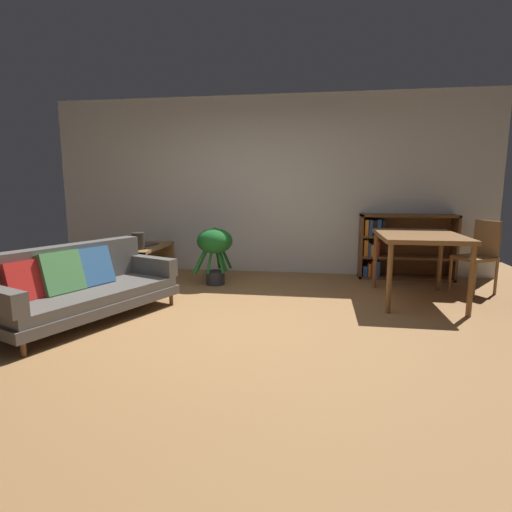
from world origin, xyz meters
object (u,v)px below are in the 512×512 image
at_px(open_laptop, 141,243).
at_px(fabric_couch, 79,285).
at_px(dining_chair_near, 479,253).
at_px(media_console, 147,264).
at_px(bookshelf, 399,246).
at_px(dining_table, 419,241).
at_px(potted_floor_plant, 215,246).
at_px(desk_speaker, 139,241).

bearing_deg(open_laptop, fabric_couch, -84.88).
xyz_separation_m(fabric_couch, dining_chair_near, (4.40, 1.77, 0.16)).
xyz_separation_m(media_console, bookshelf, (3.61, 0.73, 0.23)).
bearing_deg(dining_table, potted_floor_plant, 170.67).
distance_m(media_console, dining_table, 3.67).
bearing_deg(bookshelf, desk_speaker, -164.18).
bearing_deg(dining_chair_near, desk_speaker, -176.08).
height_order(fabric_couch, media_console, fabric_couch).
xyz_separation_m(media_console, desk_speaker, (0.03, -0.29, 0.37)).
height_order(potted_floor_plant, bookshelf, bookshelf).
relative_size(fabric_couch, potted_floor_plant, 2.56).
bearing_deg(media_console, dining_chair_near, 0.23).
distance_m(fabric_couch, potted_floor_plant, 1.95).
distance_m(media_console, bookshelf, 3.69).
height_order(media_console, open_laptop, open_laptop).
xyz_separation_m(media_console, dining_chair_near, (4.46, 0.02, 0.27)).
bearing_deg(potted_floor_plant, fabric_couch, -120.45).
xyz_separation_m(media_console, potted_floor_plant, (1.03, -0.08, 0.29)).
relative_size(media_console, desk_speaker, 4.92).
xyz_separation_m(open_laptop, desk_speaker, (0.14, -0.39, 0.09)).
bearing_deg(desk_speaker, bookshelf, 15.82).
bearing_deg(bookshelf, dining_table, -90.67).
bearing_deg(fabric_couch, media_console, 91.68).
xyz_separation_m(fabric_couch, potted_floor_plant, (0.98, 1.67, 0.18)).
xyz_separation_m(dining_table, dining_chair_near, (0.86, 0.52, -0.21)).
xyz_separation_m(open_laptop, dining_chair_near, (4.57, -0.09, -0.01)).
distance_m(open_laptop, desk_speaker, 0.43).
distance_m(media_console, dining_chair_near, 4.46).
height_order(media_console, desk_speaker, desk_speaker).
relative_size(open_laptop, desk_speaker, 2.26).
height_order(open_laptop, desk_speaker, desk_speaker).
bearing_deg(dining_chair_near, dining_table, -148.69).
distance_m(desk_speaker, dining_table, 3.58).
height_order(media_console, dining_chair_near, dining_chair_near).
height_order(open_laptop, bookshelf, bookshelf).
xyz_separation_m(media_console, open_laptop, (-0.12, 0.11, 0.28)).
xyz_separation_m(desk_speaker, potted_floor_plant, (1.01, 0.20, -0.08)).
height_order(fabric_couch, potted_floor_plant, potted_floor_plant).
bearing_deg(open_laptop, bookshelf, 9.50).
bearing_deg(dining_table, media_console, 172.04).
relative_size(fabric_couch, media_console, 1.84).
bearing_deg(media_console, open_laptop, 137.33).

